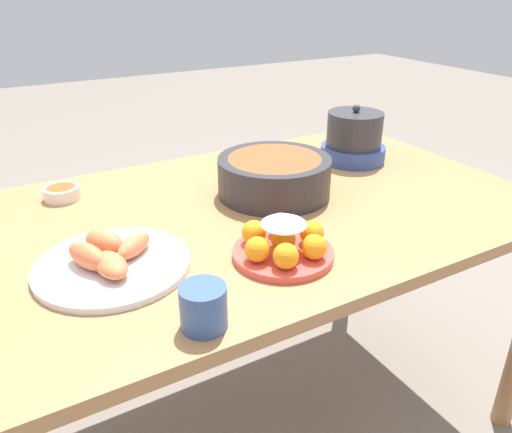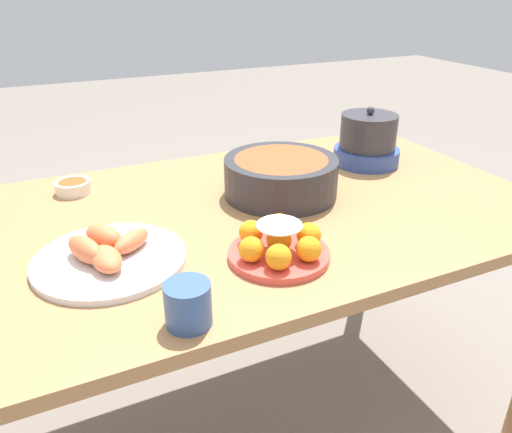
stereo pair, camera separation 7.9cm
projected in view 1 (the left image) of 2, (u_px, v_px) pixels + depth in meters
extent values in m
plane|color=slate|center=(238.00, 425.00, 1.56)|extent=(12.00, 12.00, 0.00)
cylinder|color=#A87547|center=(350.00, 223.00, 2.04)|extent=(0.06, 0.06, 0.71)
cube|color=#A87547|center=(234.00, 217.00, 1.24)|extent=(1.56, 0.88, 0.03)
cylinder|color=#E04C42|center=(283.00, 254.00, 1.04)|extent=(0.21, 0.21, 0.02)
sphere|color=orange|center=(312.00, 233.00, 1.05)|extent=(0.05, 0.05, 0.05)
sphere|color=orange|center=(281.00, 224.00, 1.08)|extent=(0.05, 0.05, 0.05)
sphere|color=orange|center=(254.00, 232.00, 1.05)|extent=(0.05, 0.05, 0.05)
sphere|color=orange|center=(257.00, 249.00, 0.98)|extent=(0.05, 0.05, 0.05)
sphere|color=orange|center=(286.00, 256.00, 0.96)|extent=(0.05, 0.05, 0.05)
sphere|color=orange|center=(314.00, 247.00, 0.99)|extent=(0.05, 0.05, 0.05)
ellipsoid|color=white|center=(284.00, 224.00, 1.01)|extent=(0.09, 0.09, 0.02)
sphere|color=orange|center=(283.00, 239.00, 1.02)|extent=(0.05, 0.05, 0.05)
cylinder|color=#2D2D33|center=(274.00, 176.00, 1.31)|extent=(0.30, 0.30, 0.10)
cylinder|color=brown|center=(274.00, 160.00, 1.30)|extent=(0.24, 0.24, 0.01)
cylinder|color=silver|center=(62.00, 193.00, 1.30)|extent=(0.09, 0.09, 0.03)
cylinder|color=#9E4C1E|center=(61.00, 188.00, 1.30)|extent=(0.07, 0.07, 0.01)
cylinder|color=silver|center=(113.00, 265.00, 0.99)|extent=(0.31, 0.31, 0.01)
ellipsoid|color=#E57042|center=(134.00, 246.00, 1.01)|extent=(0.10, 0.09, 0.04)
ellipsoid|color=#E57042|center=(105.00, 242.00, 1.01)|extent=(0.09, 0.11, 0.05)
ellipsoid|color=#E57042|center=(88.00, 256.00, 0.96)|extent=(0.08, 0.12, 0.05)
ellipsoid|color=#E57042|center=(111.00, 265.00, 0.95)|extent=(0.07, 0.11, 0.04)
cylinder|color=#38568E|center=(203.00, 307.00, 0.82)|extent=(0.08, 0.08, 0.08)
cylinder|color=#334C99|center=(352.00, 153.00, 1.57)|extent=(0.20, 0.20, 0.05)
cylinder|color=#333338|center=(355.00, 129.00, 1.53)|extent=(0.17, 0.17, 0.11)
sphere|color=#333338|center=(356.00, 108.00, 1.51)|extent=(0.02, 0.02, 0.02)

